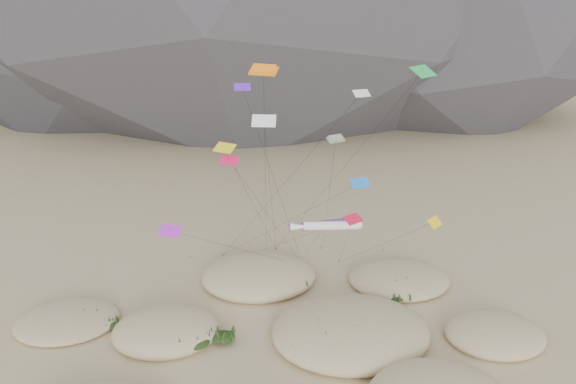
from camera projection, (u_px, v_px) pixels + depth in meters
name	position (u px, v px, depth m)	size (l,w,h in m)	color
ground	(310.00, 375.00, 51.13)	(500.00, 500.00, 0.00)	#CCB789
dunes	(291.00, 340.00, 55.04)	(53.63, 39.13, 3.76)	#CCB789
dune_grass	(314.00, 342.00, 54.39)	(42.11, 29.54, 1.52)	black
kite_stakes	(289.00, 256.00, 73.59)	(25.68, 5.35, 0.30)	#3F2D1E
rainbow_tube_kite	(324.00, 225.00, 56.41)	(6.95, 16.38, 11.56)	red
white_tube_kite	(328.00, 226.00, 54.50)	(9.37, 19.32, 12.15)	silver
orange_parafoil	(264.00, 73.00, 51.97)	(2.89, 14.78, 26.60)	orange
multi_parafoil	(336.00, 141.00, 56.59)	(2.67, 14.52, 19.36)	orange
delta_kites	(314.00, 154.00, 55.02)	(29.43, 22.56, 26.07)	silver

